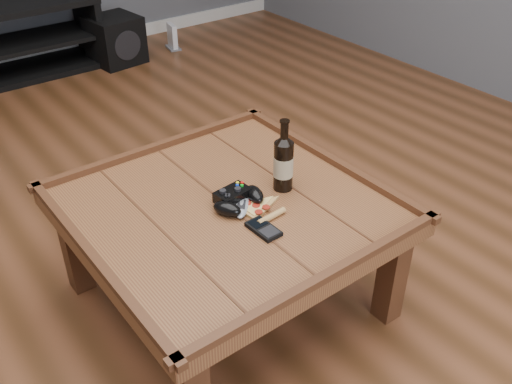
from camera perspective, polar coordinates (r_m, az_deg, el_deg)
ground at (r=2.25m, az=-2.65°, el=-10.67°), size 6.00×6.00×0.00m
coffee_table at (r=2.00m, az=-2.94°, el=-2.64°), size 1.03×1.03×0.48m
beer_bottle at (r=1.99m, az=2.76°, el=3.03°), size 0.07×0.07×0.27m
game_controller at (r=1.94m, az=-1.86°, el=-0.68°), size 0.21×0.15×0.06m
pizza_slice at (r=1.93m, az=0.23°, el=-1.68°), size 0.14×0.22×0.02m
smartphone at (r=1.84m, az=0.76°, el=-3.71°), size 0.07×0.12×0.02m
remote_control at (r=1.94m, az=-1.42°, el=-1.24°), size 0.14×0.15×0.02m
subwoofer at (r=4.48m, az=-13.91°, el=14.55°), size 0.37×0.37×0.34m
game_console at (r=4.71m, az=-8.36°, el=15.03°), size 0.11×0.17×0.19m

